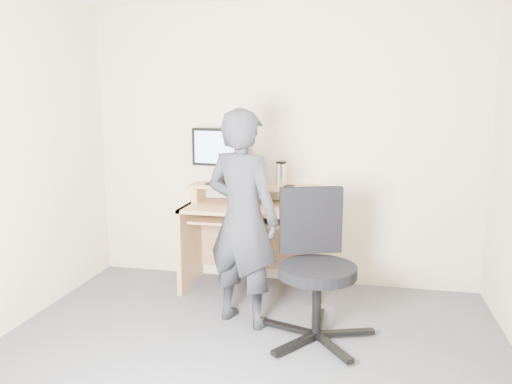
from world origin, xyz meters
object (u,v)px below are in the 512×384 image
at_px(desk, 255,227).
at_px(person, 242,219).
at_px(monitor, 220,151).
at_px(office_chair, 315,260).

height_order(desk, person, person).
bearing_deg(monitor, office_chair, -36.46).
xyz_separation_m(monitor, person, (0.40, -0.81, -0.41)).
height_order(office_chair, person, person).
bearing_deg(desk, person, -85.07).
xyz_separation_m(desk, monitor, (-0.33, 0.06, 0.66)).
relative_size(desk, person, 0.75).
relative_size(office_chair, person, 0.64).
bearing_deg(office_chair, monitor, 117.67).
distance_m(desk, person, 0.79).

